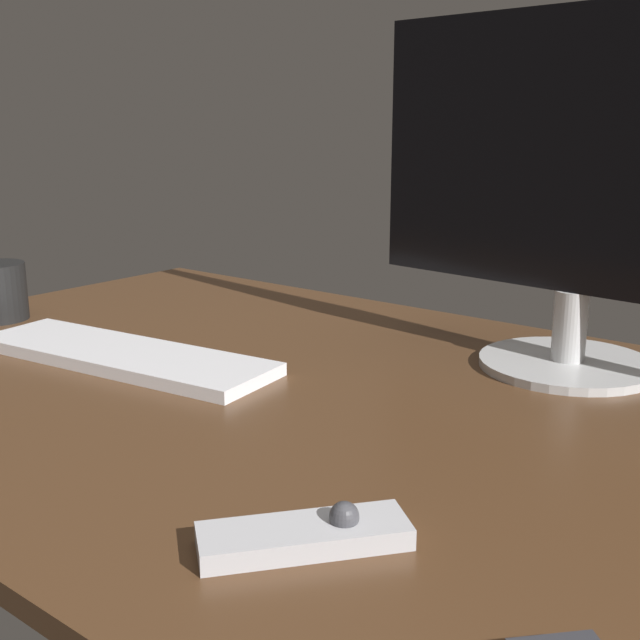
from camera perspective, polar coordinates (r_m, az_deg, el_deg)
name	(u,v)px	position (r cm, az deg, el deg)	size (l,w,h in cm)	color
desk	(320,402)	(88.37, -0.02, -5.94)	(140.00, 84.00, 2.00)	#4C301C
monitor	(582,177)	(97.19, 18.44, 9.81)	(54.23, 21.22, 42.16)	#BCBCBC
keyboard	(122,355)	(102.24, -14.11, -2.49)	(41.65, 12.02, 1.56)	white
media_remote	(307,534)	(58.20, -0.92, -15.26)	(13.27, 14.89, 3.09)	#B7B7BC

